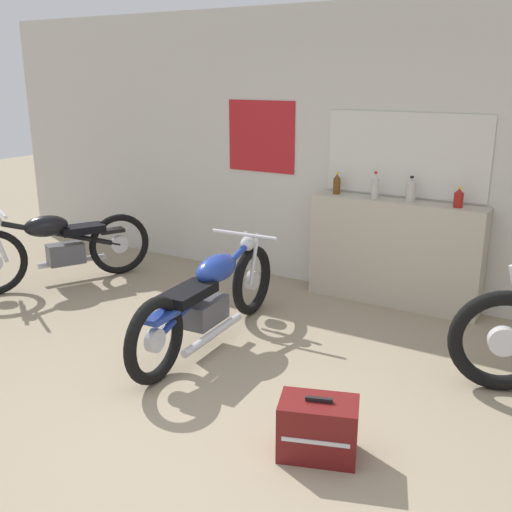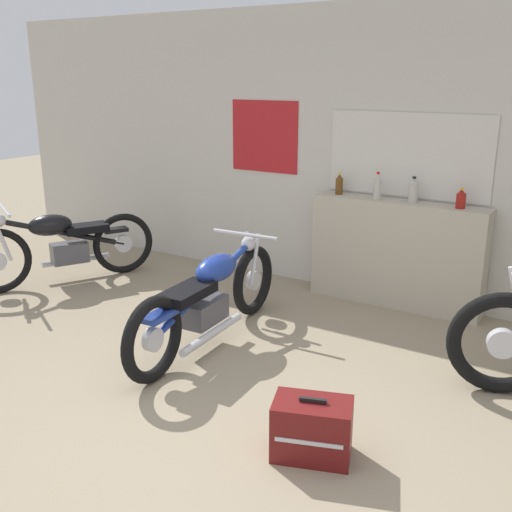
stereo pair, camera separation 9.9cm
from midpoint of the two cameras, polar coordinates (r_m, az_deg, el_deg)
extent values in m
plane|color=gray|center=(3.78, -6.30, -17.73)|extent=(24.00, 24.00, 0.00)
cube|color=beige|center=(5.90, 11.76, 9.33)|extent=(10.00, 0.06, 2.80)
cube|color=silver|center=(5.80, 13.57, 9.35)|extent=(1.48, 0.01, 0.72)
cube|color=beige|center=(5.80, 13.56, 9.34)|extent=(1.54, 0.01, 0.78)
cube|color=#B21E23|center=(6.43, 0.04, 11.31)|extent=(0.80, 0.01, 0.74)
cube|color=#B7AD99|center=(5.85, 12.52, 0.29)|extent=(1.65, 0.28, 1.02)
cylinder|color=#5B3814|center=(5.95, 7.23, 6.62)|extent=(0.07, 0.07, 0.15)
cone|color=#5B3814|center=(5.93, 7.26, 7.56)|extent=(0.06, 0.06, 0.04)
cylinder|color=gold|center=(5.92, 7.27, 7.85)|extent=(0.03, 0.03, 0.02)
cylinder|color=#B7B2A8|center=(5.75, 10.78, 6.27)|extent=(0.07, 0.07, 0.19)
cone|color=#B7B2A8|center=(5.73, 10.85, 7.45)|extent=(0.06, 0.06, 0.05)
cylinder|color=red|center=(5.72, 10.87, 7.81)|extent=(0.03, 0.03, 0.02)
cylinder|color=#B7B2A8|center=(5.69, 14.05, 5.88)|extent=(0.09, 0.09, 0.17)
cone|color=#B7B2A8|center=(5.67, 14.13, 6.97)|extent=(0.07, 0.07, 0.05)
cylinder|color=black|center=(5.67, 14.15, 7.31)|extent=(0.03, 0.03, 0.02)
cylinder|color=maroon|center=(5.56, 18.24, 5.08)|extent=(0.08, 0.08, 0.13)
cone|color=maroon|center=(5.55, 18.32, 5.93)|extent=(0.07, 0.07, 0.04)
cylinder|color=gold|center=(5.54, 18.35, 6.19)|extent=(0.03, 0.03, 0.01)
torus|color=black|center=(4.51, 21.89, -7.54)|extent=(0.74, 0.34, 0.74)
cylinder|color=silver|center=(4.51, 21.89, -7.54)|extent=(0.22, 0.14, 0.20)
torus|color=black|center=(5.52, -0.89, -2.33)|extent=(0.12, 0.65, 0.65)
cylinder|color=silver|center=(5.52, -0.89, -2.33)|extent=(0.07, 0.18, 0.18)
torus|color=black|center=(4.39, -10.24, -7.91)|extent=(0.12, 0.65, 0.65)
cylinder|color=silver|center=(4.39, -10.24, -7.91)|extent=(0.07, 0.18, 0.18)
cube|color=#4C4C51|center=(4.88, -5.47, -5.27)|extent=(0.24, 0.42, 0.19)
cylinder|color=navy|center=(4.81, -5.53, -3.15)|extent=(0.13, 1.34, 0.41)
ellipsoid|color=navy|center=(4.93, -4.35, -1.21)|extent=(0.27, 0.51, 0.22)
cube|color=black|center=(4.63, -7.04, -3.55)|extent=(0.27, 0.51, 0.08)
cube|color=navy|center=(4.39, -9.64, -5.69)|extent=(0.16, 0.30, 0.04)
cylinder|color=silver|center=(5.42, -1.83, -0.10)|extent=(0.05, 0.18, 0.46)
cylinder|color=silver|center=(5.36, -0.71, -0.28)|extent=(0.05, 0.18, 0.46)
cylinder|color=silver|center=(5.26, -1.68, 2.06)|extent=(0.64, 0.07, 0.03)
sphere|color=silver|center=(5.34, -1.35, 1.17)|extent=(0.13, 0.13, 0.13)
cylinder|color=silver|center=(4.78, -4.69, -7.42)|extent=(0.11, 0.81, 0.06)
torus|color=black|center=(6.81, -13.27, 1.10)|extent=(0.38, 0.64, 0.68)
cylinder|color=silver|center=(6.81, -13.27, 1.10)|extent=(0.14, 0.20, 0.19)
cube|color=#4C4C51|center=(6.66, -18.07, 0.21)|extent=(0.37, 0.43, 0.21)
cylinder|color=black|center=(6.61, -18.23, 1.95)|extent=(0.61, 1.09, 0.44)
ellipsoid|color=black|center=(6.55, -19.77, 2.69)|extent=(0.42, 0.51, 0.22)
cube|color=black|center=(6.65, -16.62, 2.48)|extent=(0.42, 0.51, 0.08)
cube|color=black|center=(6.74, -14.00, 2.36)|extent=(0.25, 0.30, 0.04)
cylinder|color=silver|center=(6.44, -23.60, 3.94)|extent=(0.58, 0.33, 0.03)
cylinder|color=silver|center=(6.85, -17.51, -0.48)|extent=(0.39, 0.67, 0.06)
cube|color=maroon|center=(3.63, 5.13, -16.03)|extent=(0.52, 0.41, 0.35)
cube|color=silver|center=(3.51, 4.84, -17.28)|extent=(0.37, 0.13, 0.02)
cube|color=black|center=(3.53, 5.21, -13.44)|extent=(0.16, 0.08, 0.02)
camera|label=1|loc=(0.05, -90.57, -0.17)|focal=42.00mm
camera|label=2|loc=(0.05, 89.43, 0.17)|focal=42.00mm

